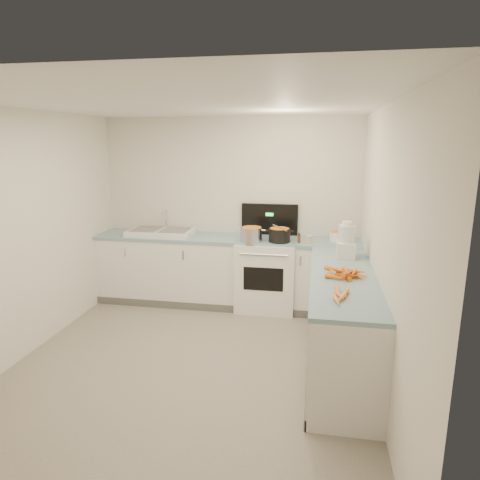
% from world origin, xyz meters
% --- Properties ---
extents(floor, '(3.50, 4.00, 0.00)m').
position_xyz_m(floor, '(0.00, 0.00, 0.00)').
color(floor, gray).
rests_on(floor, ground).
extents(ceiling, '(3.50, 4.00, 0.00)m').
position_xyz_m(ceiling, '(0.00, 0.00, 2.50)').
color(ceiling, silver).
rests_on(ceiling, ground).
extents(wall_back, '(3.50, 0.00, 2.50)m').
position_xyz_m(wall_back, '(0.00, 2.00, 1.25)').
color(wall_back, silver).
rests_on(wall_back, ground).
extents(wall_front, '(3.50, 0.00, 2.50)m').
position_xyz_m(wall_front, '(0.00, -2.00, 1.25)').
color(wall_front, silver).
rests_on(wall_front, ground).
extents(wall_left, '(0.00, 4.00, 2.50)m').
position_xyz_m(wall_left, '(-1.75, 0.00, 1.25)').
color(wall_left, silver).
rests_on(wall_left, ground).
extents(wall_right, '(0.00, 4.00, 2.50)m').
position_xyz_m(wall_right, '(1.75, 0.00, 1.25)').
color(wall_right, silver).
rests_on(wall_right, ground).
extents(counter_back, '(3.50, 0.62, 0.94)m').
position_xyz_m(counter_back, '(0.00, 1.70, 0.47)').
color(counter_back, white).
rests_on(counter_back, ground).
extents(counter_right, '(0.62, 2.20, 0.94)m').
position_xyz_m(counter_right, '(1.45, 0.30, 0.47)').
color(counter_right, white).
rests_on(counter_right, ground).
extents(stove, '(0.76, 0.65, 1.36)m').
position_xyz_m(stove, '(0.55, 1.69, 0.47)').
color(stove, white).
rests_on(stove, ground).
extents(sink, '(0.86, 0.52, 0.31)m').
position_xyz_m(sink, '(-0.90, 1.70, 0.98)').
color(sink, white).
rests_on(sink, counter_back).
extents(steel_pot, '(0.34, 0.34, 0.20)m').
position_xyz_m(steel_pot, '(0.37, 1.51, 1.02)').
color(steel_pot, silver).
rests_on(steel_pot, stove).
extents(black_pot, '(0.27, 0.27, 0.19)m').
position_xyz_m(black_pot, '(0.72, 1.55, 1.02)').
color(black_pot, black).
rests_on(black_pot, stove).
extents(wooden_spoon, '(0.22, 0.37, 0.02)m').
position_xyz_m(wooden_spoon, '(0.72, 1.55, 1.12)').
color(wooden_spoon, '#AD7A47').
rests_on(wooden_spoon, black_pot).
extents(mixing_bowl, '(0.29, 0.29, 0.12)m').
position_xyz_m(mixing_bowl, '(1.47, 1.73, 1.00)').
color(mixing_bowl, white).
rests_on(mixing_bowl, counter_back).
extents(extract_bottle, '(0.04, 0.04, 0.10)m').
position_xyz_m(extract_bottle, '(0.97, 1.55, 0.99)').
color(extract_bottle, '#593319').
rests_on(extract_bottle, counter_back).
extents(spice_jar, '(0.05, 0.05, 0.09)m').
position_xyz_m(spice_jar, '(1.10, 1.52, 0.98)').
color(spice_jar, '#E5B266').
rests_on(spice_jar, counter_back).
extents(food_processor, '(0.20, 0.24, 0.40)m').
position_xyz_m(food_processor, '(1.50, 0.95, 1.11)').
color(food_processor, white).
rests_on(food_processor, counter_right).
extents(carrot_pile, '(0.42, 0.33, 0.09)m').
position_xyz_m(carrot_pile, '(1.45, 0.23, 0.98)').
color(carrot_pile, orange).
rests_on(carrot_pile, counter_right).
extents(peeled_carrots, '(0.15, 0.43, 0.04)m').
position_xyz_m(peeled_carrots, '(1.39, -0.34, 0.96)').
color(peeled_carrots, orange).
rests_on(peeled_carrots, counter_right).
extents(peelings, '(0.19, 0.27, 0.01)m').
position_xyz_m(peelings, '(-1.10, 1.69, 1.02)').
color(peelings, tan).
rests_on(peelings, sink).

